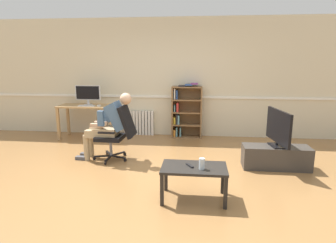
{
  "coord_description": "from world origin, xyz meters",
  "views": [
    {
      "loc": [
        0.68,
        -4.0,
        1.74
      ],
      "look_at": [
        0.15,
        0.85,
        0.7
      ],
      "focal_mm": 30.5,
      "sensor_mm": 36.0,
      "label": 1
    }
  ],
  "objects_px": {
    "computer_desk": "(88,110)",
    "bookshelf": "(185,112)",
    "keyboard": "(87,106)",
    "tv_stand": "(276,157)",
    "coffee_table": "(194,171)",
    "office_chair": "(118,131)",
    "person_seated": "(109,124)",
    "tv_screen": "(278,128)",
    "computer_mouse": "(99,106)",
    "spare_remote": "(190,165)",
    "drinking_glass": "(202,164)",
    "radiator": "(139,123)",
    "imac_monitor": "(88,93)"
  },
  "relations": [
    {
      "from": "computer_desk",
      "to": "bookshelf",
      "type": "bearing_deg",
      "value": 7.58
    },
    {
      "from": "keyboard",
      "to": "computer_desk",
      "type": "bearing_deg",
      "value": 103.57
    },
    {
      "from": "tv_stand",
      "to": "coffee_table",
      "type": "bearing_deg",
      "value": -136.83
    },
    {
      "from": "computer_desk",
      "to": "office_chair",
      "type": "relative_size",
      "value": 1.3
    },
    {
      "from": "tv_stand",
      "to": "computer_desk",
      "type": "bearing_deg",
      "value": 158.27
    },
    {
      "from": "office_chair",
      "to": "person_seated",
      "type": "xyz_separation_m",
      "value": [
        -0.16,
        0.01,
        0.12
      ]
    },
    {
      "from": "office_chair",
      "to": "tv_screen",
      "type": "height_order",
      "value": "office_chair"
    },
    {
      "from": "person_seated",
      "to": "coffee_table",
      "type": "xyz_separation_m",
      "value": [
        1.53,
        -1.36,
        -0.27
      ]
    },
    {
      "from": "office_chair",
      "to": "person_seated",
      "type": "distance_m",
      "value": 0.2
    },
    {
      "from": "computer_mouse",
      "to": "office_chair",
      "type": "distance_m",
      "value": 1.52
    },
    {
      "from": "office_chair",
      "to": "tv_screen",
      "type": "xyz_separation_m",
      "value": [
        2.69,
        -0.11,
        0.16
      ]
    },
    {
      "from": "coffee_table",
      "to": "spare_remote",
      "type": "distance_m",
      "value": 0.09
    },
    {
      "from": "tv_stand",
      "to": "drinking_glass",
      "type": "height_order",
      "value": "drinking_glass"
    },
    {
      "from": "office_chair",
      "to": "person_seated",
      "type": "relative_size",
      "value": 0.82
    },
    {
      "from": "coffee_table",
      "to": "spare_remote",
      "type": "relative_size",
      "value": 5.48
    },
    {
      "from": "radiator",
      "to": "tv_screen",
      "type": "relative_size",
      "value": 0.85
    },
    {
      "from": "radiator",
      "to": "office_chair",
      "type": "distance_m",
      "value": 1.8
    },
    {
      "from": "computer_mouse",
      "to": "spare_remote",
      "type": "distance_m",
      "value": 3.37
    },
    {
      "from": "computer_desk",
      "to": "person_seated",
      "type": "distance_m",
      "value": 1.68
    },
    {
      "from": "tv_stand",
      "to": "keyboard",
      "type": "bearing_deg",
      "value": 159.95
    },
    {
      "from": "imac_monitor",
      "to": "coffee_table",
      "type": "bearing_deg",
      "value": -48.81
    },
    {
      "from": "bookshelf",
      "to": "radiator",
      "type": "bearing_deg",
      "value": 174.98
    },
    {
      "from": "tv_stand",
      "to": "drinking_glass",
      "type": "distance_m",
      "value": 1.83
    },
    {
      "from": "imac_monitor",
      "to": "computer_mouse",
      "type": "xyz_separation_m",
      "value": [
        0.32,
        -0.2,
        -0.24
      ]
    },
    {
      "from": "keyboard",
      "to": "computer_mouse",
      "type": "height_order",
      "value": "computer_mouse"
    },
    {
      "from": "tv_screen",
      "to": "keyboard",
      "type": "bearing_deg",
      "value": 61.25
    },
    {
      "from": "radiator",
      "to": "coffee_table",
      "type": "xyz_separation_m",
      "value": [
        1.38,
        -3.14,
        0.09
      ]
    },
    {
      "from": "person_seated",
      "to": "tv_screen",
      "type": "bearing_deg",
      "value": 89.47
    },
    {
      "from": "bookshelf",
      "to": "drinking_glass",
      "type": "height_order",
      "value": "bookshelf"
    },
    {
      "from": "imac_monitor",
      "to": "office_chair",
      "type": "xyz_separation_m",
      "value": [
        1.11,
        -1.47,
        -0.49
      ]
    },
    {
      "from": "keyboard",
      "to": "office_chair",
      "type": "xyz_separation_m",
      "value": [
        1.07,
        -1.26,
        -0.24
      ]
    },
    {
      "from": "keyboard",
      "to": "bookshelf",
      "type": "distance_m",
      "value": 2.21
    },
    {
      "from": "computer_desk",
      "to": "spare_remote",
      "type": "distance_m",
      "value": 3.66
    },
    {
      "from": "computer_desk",
      "to": "imac_monitor",
      "type": "bearing_deg",
      "value": 95.98
    },
    {
      "from": "computer_desk",
      "to": "computer_mouse",
      "type": "bearing_deg",
      "value": -20.84
    },
    {
      "from": "office_chair",
      "to": "spare_remote",
      "type": "bearing_deg",
      "value": 46.21
    },
    {
      "from": "bookshelf",
      "to": "drinking_glass",
      "type": "relative_size",
      "value": 9.01
    },
    {
      "from": "keyboard",
      "to": "tv_screen",
      "type": "height_order",
      "value": "tv_screen"
    },
    {
      "from": "office_chair",
      "to": "tv_stand",
      "type": "distance_m",
      "value": 2.71
    },
    {
      "from": "bookshelf",
      "to": "spare_remote",
      "type": "distance_m",
      "value": 3.04
    },
    {
      "from": "imac_monitor",
      "to": "tv_screen",
      "type": "relative_size",
      "value": 0.69
    },
    {
      "from": "computer_mouse",
      "to": "bookshelf",
      "type": "height_order",
      "value": "bookshelf"
    },
    {
      "from": "office_chair",
      "to": "coffee_table",
      "type": "xyz_separation_m",
      "value": [
        1.37,
        -1.36,
        -0.15
      ]
    },
    {
      "from": "radiator",
      "to": "office_chair",
      "type": "xyz_separation_m",
      "value": [
        0.01,
        -1.79,
        0.24
      ]
    },
    {
      "from": "office_chair",
      "to": "radiator",
      "type": "bearing_deg",
      "value": -177.66
    },
    {
      "from": "tv_screen",
      "to": "coffee_table",
      "type": "bearing_deg",
      "value": 124.42
    },
    {
      "from": "tv_screen",
      "to": "imac_monitor",
      "type": "bearing_deg",
      "value": 58.61
    },
    {
      "from": "office_chair",
      "to": "imac_monitor",
      "type": "bearing_deg",
      "value": -141.14
    },
    {
      "from": "computer_mouse",
      "to": "person_seated",
      "type": "xyz_separation_m",
      "value": [
        0.62,
        -1.27,
        -0.13
      ]
    },
    {
      "from": "radiator",
      "to": "keyboard",
      "type": "bearing_deg",
      "value": -153.29
    }
  ]
}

